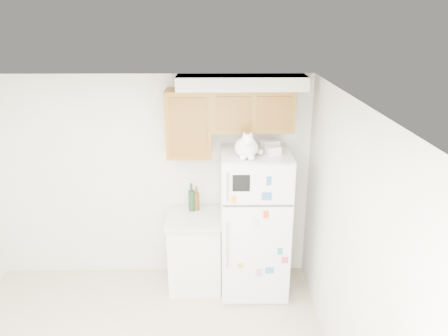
{
  "coord_description": "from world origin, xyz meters",
  "views": [
    {
      "loc": [
        0.8,
        -2.89,
        3.14
      ],
      "look_at": [
        0.88,
        1.55,
        1.55
      ],
      "focal_mm": 35.0,
      "sensor_mm": 36.0,
      "label": 1
    }
  ],
  "objects_px": {
    "bottle_green": "(192,197)",
    "storage_box_front": "(273,151)",
    "base_counter": "(195,250)",
    "refrigerator": "(254,223)",
    "cat": "(247,147)",
    "storage_box_back": "(270,145)",
    "bottle_amber": "(196,199)"
  },
  "relations": [
    {
      "from": "bottle_green",
      "to": "storage_box_front",
      "type": "bearing_deg",
      "value": -16.93
    },
    {
      "from": "base_counter",
      "to": "storage_box_front",
      "type": "xyz_separation_m",
      "value": [
        0.86,
        -0.13,
        1.28
      ]
    },
    {
      "from": "refrigerator",
      "to": "storage_box_front",
      "type": "relative_size",
      "value": 11.33
    },
    {
      "from": "cat",
      "to": "refrigerator",
      "type": "bearing_deg",
      "value": 53.47
    },
    {
      "from": "base_counter",
      "to": "storage_box_back",
      "type": "relative_size",
      "value": 5.11
    },
    {
      "from": "refrigerator",
      "to": "base_counter",
      "type": "distance_m",
      "value": 0.79
    },
    {
      "from": "base_counter",
      "to": "storage_box_back",
      "type": "bearing_deg",
      "value": 4.91
    },
    {
      "from": "storage_box_front",
      "to": "bottle_green",
      "type": "height_order",
      "value": "storage_box_front"
    },
    {
      "from": "refrigerator",
      "to": "bottle_green",
      "type": "distance_m",
      "value": 0.79
    },
    {
      "from": "refrigerator",
      "to": "base_counter",
      "type": "xyz_separation_m",
      "value": [
        -0.69,
        0.07,
        -0.39
      ]
    },
    {
      "from": "refrigerator",
      "to": "cat",
      "type": "distance_m",
      "value": 0.99
    },
    {
      "from": "storage_box_back",
      "to": "bottle_green",
      "type": "relative_size",
      "value": 0.53
    },
    {
      "from": "bottle_green",
      "to": "refrigerator",
      "type": "bearing_deg",
      "value": -16.64
    },
    {
      "from": "storage_box_back",
      "to": "bottle_green",
      "type": "bearing_deg",
      "value": 156.79
    },
    {
      "from": "refrigerator",
      "to": "bottle_green",
      "type": "relative_size",
      "value": 4.98
    },
    {
      "from": "refrigerator",
      "to": "storage_box_back",
      "type": "distance_m",
      "value": 0.93
    },
    {
      "from": "refrigerator",
      "to": "bottle_amber",
      "type": "relative_size",
      "value": 5.7
    },
    {
      "from": "bottle_amber",
      "to": "storage_box_front",
      "type": "bearing_deg",
      "value": -18.6
    },
    {
      "from": "storage_box_front",
      "to": "storage_box_back",
      "type": "bearing_deg",
      "value": 73.3
    },
    {
      "from": "base_counter",
      "to": "refrigerator",
      "type": "bearing_deg",
      "value": -6.09
    },
    {
      "from": "bottle_green",
      "to": "base_counter",
      "type": "bearing_deg",
      "value": -75.97
    },
    {
      "from": "storage_box_front",
      "to": "bottle_green",
      "type": "distance_m",
      "value": 1.15
    },
    {
      "from": "refrigerator",
      "to": "cat",
      "type": "bearing_deg",
      "value": -126.53
    },
    {
      "from": "base_counter",
      "to": "bottle_green",
      "type": "distance_m",
      "value": 0.65
    },
    {
      "from": "base_counter",
      "to": "bottle_green",
      "type": "relative_size",
      "value": 2.69
    },
    {
      "from": "refrigerator",
      "to": "bottle_green",
      "type": "height_order",
      "value": "refrigerator"
    },
    {
      "from": "cat",
      "to": "bottle_amber",
      "type": "height_order",
      "value": "cat"
    },
    {
      "from": "refrigerator",
      "to": "bottle_green",
      "type": "xyz_separation_m",
      "value": [
        -0.73,
        0.22,
        0.24
      ]
    },
    {
      "from": "base_counter",
      "to": "storage_box_back",
      "type": "height_order",
      "value": "storage_box_back"
    },
    {
      "from": "storage_box_front",
      "to": "bottle_amber",
      "type": "relative_size",
      "value": 0.5
    },
    {
      "from": "refrigerator",
      "to": "bottle_amber",
      "type": "height_order",
      "value": "refrigerator"
    },
    {
      "from": "storage_box_back",
      "to": "cat",
      "type": "bearing_deg",
      "value": -151.84
    }
  ]
}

